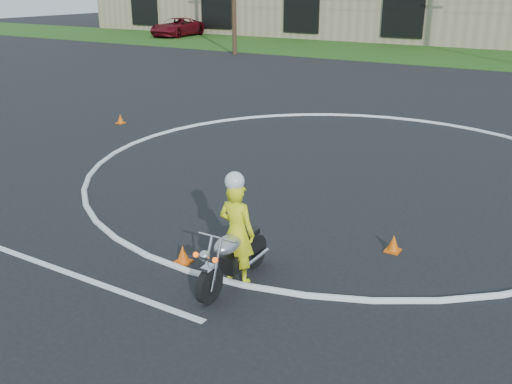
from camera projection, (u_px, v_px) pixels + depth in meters
The scene contains 7 objects.
ground at pixel (283, 211), 11.25m from camera, with size 120.00×120.00×0.00m, color black.
grass_strip at pixel (509, 60), 32.87m from camera, with size 120.00×10.00×0.02m, color #1E4714.
course_markings at pixel (450, 170), 13.68m from camera, with size 19.05×19.05×0.12m.
primary_motorcycle at pixel (232, 257), 8.36m from camera, with size 0.63×1.79×0.94m.
rider_primary_grp at pixel (237, 230), 8.34m from camera, with size 0.58×0.39×1.74m.
pickup_grp at pixel (177, 27), 46.75m from camera, with size 2.89×5.47×1.47m.
traffic_cones at pixel (479, 211), 10.85m from camera, with size 24.96×7.79×0.30m.
Camera 1 is at (4.97, -9.18, 4.25)m, focal length 40.00 mm.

